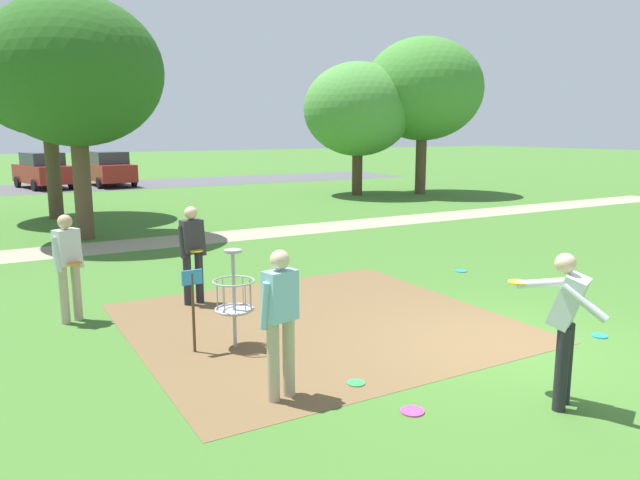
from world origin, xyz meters
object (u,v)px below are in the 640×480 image
Objects in this scene: player_throwing at (565,320)px; frisbee_mid_grass at (356,383)px; tree_mid_left at (358,110)px; tree_mid_center at (74,72)px; parked_car_leftmost at (43,170)px; frisbee_far_left at (412,411)px; tree_near_left at (423,90)px; frisbee_near_basket at (461,271)px; parked_car_center_left at (109,169)px; player_waiting_right at (192,249)px; player_foreground_watching at (68,262)px; frisbee_by_tee at (600,336)px; disc_golf_basket at (230,295)px; tree_near_right at (45,74)px; player_waiting_left at (280,316)px.

player_throwing is 7.91× the size of frisbee_mid_grass.
tree_mid_left is 14.09m from tree_mid_center.
parked_car_leftmost is (-12.30, 10.85, -2.97)m from tree_mid_left.
tree_near_left is at bearing 50.71° from frisbee_far_left.
frisbee_near_basket and frisbee_mid_grass have the same top height.
tree_mid_center is at bearing -162.97° from tree_near_left.
parked_car_center_left is (0.91, 29.80, -0.06)m from player_throwing.
frisbee_far_left is (0.74, -5.13, -0.96)m from player_waiting_right.
player_throwing is at bearing -53.95° from player_foreground_watching.
frisbee_by_tee is (-1.10, -4.11, 0.00)m from frisbee_near_basket.
player_waiting_right is 7.91× the size of frisbee_mid_grass.
tree_mid_center is at bearing 128.00° from frisbee_near_basket.
player_waiting_right is (-2.24, 5.81, -0.02)m from player_throwing.
frisbee_mid_grass is at bearing -143.95° from frisbee_near_basket.
parked_car_leftmost is (-5.82, 24.79, 0.91)m from frisbee_near_basket.
frisbee_near_basket is 0.06× the size of parked_car_center_left.
tree_mid_center is 1.50× the size of parked_car_center_left.
player_throwing is at bearing -24.46° from frisbee_far_left.
frisbee_far_left is 22.17m from tree_mid_left.
player_foreground_watching and player_throwing have the same top height.
frisbee_near_basket is 25.49m from parked_car_leftmost.
disc_golf_basket is 5.41× the size of frisbee_far_left.
player_waiting_right is at bearing -86.11° from tree_near_right.
frisbee_mid_grass is at bearing -81.78° from player_waiting_right.
tree_mid_left reaches higher than frisbee_near_basket.
parked_car_center_left is (3.15, 23.99, -0.05)m from player_waiting_right.
tree_mid_center reaches higher than parked_car_leftmost.
frisbee_by_tee is (4.87, -2.27, -0.74)m from disc_golf_basket.
parked_car_leftmost is at bearing 174.41° from parked_car_center_left.
frisbee_far_left is at bearing -94.73° from parked_car_center_left.
player_waiting_left is 5.07m from frisbee_by_tee.
frisbee_far_left is 13.58m from tree_mid_center.
frisbee_far_left is (0.13, -0.91, 0.00)m from frisbee_mid_grass.
frisbee_by_tee is 29.30m from parked_car_leftmost.
frisbee_by_tee is at bearing -5.39° from frisbee_mid_grass.
frisbee_far_left is at bearing -61.97° from player_foreground_watching.
tree_mid_left is (12.53, 17.56, 2.93)m from player_waiting_left.
disc_golf_basket is at bearing -87.65° from tree_near_right.
disc_golf_basket is at bearing -95.82° from player_waiting_right.
frisbee_far_left is 0.04× the size of tree_mid_center.
player_waiting_right is 5.27m from frisbee_far_left.
tree_near_left is (10.48, 17.04, 4.81)m from frisbee_by_tee.
tree_mid_center is at bearing 91.38° from player_waiting_left.
parked_car_leftmost is (0.52, 16.68, -3.57)m from tree_mid_center.
player_foreground_watching is 0.26× the size of tree_mid_center.
frisbee_mid_grass is 0.03× the size of tree_mid_center.
tree_mid_left reaches higher than player_foreground_watching.
parked_car_leftmost is at bearing 138.57° from tree_mid_left.
frisbee_far_left is 18.16m from tree_near_right.
frisbee_far_left is 23.20m from tree_near_left.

